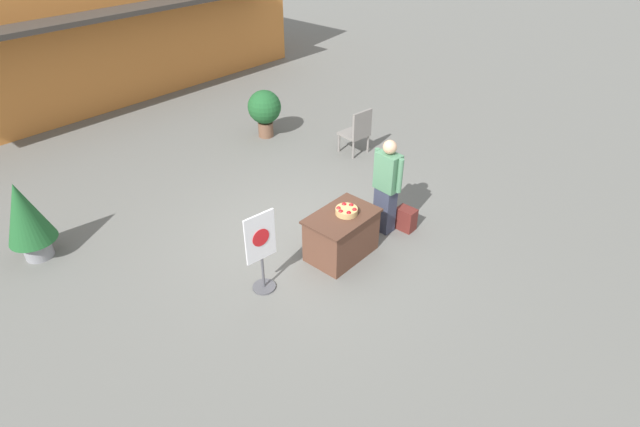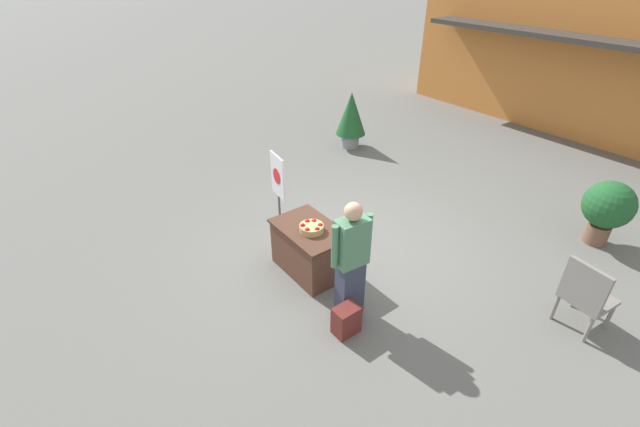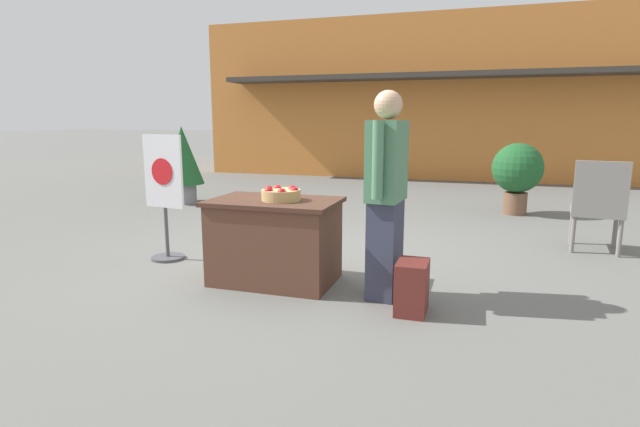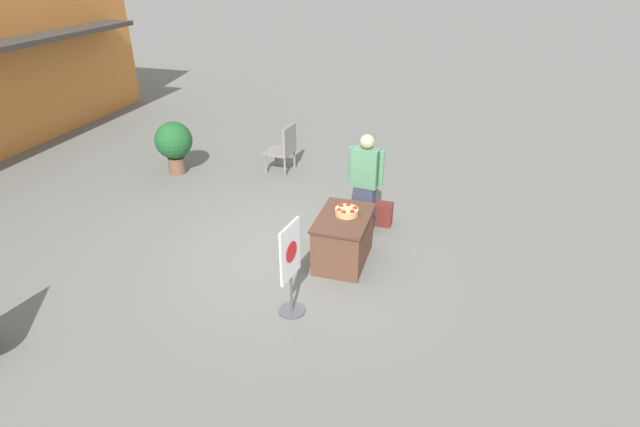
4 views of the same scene
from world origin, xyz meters
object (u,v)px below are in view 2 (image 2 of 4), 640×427
(apple_basket, at_px, (312,228))
(person_visitor, at_px, (351,260))
(display_table, at_px, (310,249))
(patio_chair, at_px, (586,294))
(backpack, at_px, (346,320))
(potted_plant_far_left, at_px, (351,116))
(potted_plant_near_right, at_px, (608,207))
(poster_board, at_px, (278,189))

(apple_basket, relative_size, person_visitor, 0.20)
(display_table, relative_size, patio_chair, 1.11)
(patio_chair, bearing_deg, backpack, 151.74)
(potted_plant_far_left, relative_size, potted_plant_near_right, 1.22)
(display_table, bearing_deg, potted_plant_far_left, 132.36)
(potted_plant_near_right, bearing_deg, display_table, -118.49)
(potted_plant_near_right, bearing_deg, apple_basket, -117.56)
(backpack, distance_m, potted_plant_near_right, 4.90)
(apple_basket, distance_m, poster_board, 1.57)
(potted_plant_far_left, bearing_deg, apple_basket, -47.17)
(poster_board, relative_size, potted_plant_near_right, 1.18)
(display_table, xyz_separation_m, potted_plant_near_right, (2.38, 4.38, 0.31))
(person_visitor, relative_size, potted_plant_far_left, 1.25)
(display_table, distance_m, apple_basket, 0.46)
(apple_basket, bearing_deg, backpack, -16.20)
(apple_basket, relative_size, backpack, 0.85)
(display_table, height_order, poster_board, poster_board)
(backpack, height_order, potted_plant_near_right, potted_plant_near_right)
(patio_chair, distance_m, potted_plant_near_right, 2.38)
(backpack, bearing_deg, poster_board, 165.07)
(apple_basket, distance_m, patio_chair, 3.73)
(apple_basket, relative_size, patio_chair, 0.34)
(person_visitor, xyz_separation_m, potted_plant_far_left, (-4.47, 3.84, -0.10))
(poster_board, bearing_deg, patio_chair, 119.25)
(backpack, bearing_deg, display_table, 163.76)
(poster_board, height_order, patio_chair, poster_board)
(poster_board, distance_m, potted_plant_near_right, 5.55)
(potted_plant_far_left, xyz_separation_m, potted_plant_near_right, (5.78, 0.64, -0.10))
(apple_basket, bearing_deg, person_visitor, -4.67)
(poster_board, height_order, potted_plant_far_left, potted_plant_far_left)
(display_table, bearing_deg, poster_board, 166.31)
(display_table, xyz_separation_m, poster_board, (-1.44, 0.35, 0.32))
(display_table, height_order, potted_plant_near_right, potted_plant_near_right)
(person_visitor, distance_m, poster_board, 2.55)
(poster_board, relative_size, patio_chair, 1.28)
(patio_chair, bearing_deg, potted_plant_near_right, 25.12)
(display_table, relative_size, potted_plant_far_left, 0.84)
(display_table, distance_m, potted_plant_far_left, 5.07)
(patio_chair, bearing_deg, potted_plant_far_left, 83.06)
(display_table, distance_m, person_visitor, 1.18)
(display_table, relative_size, poster_board, 0.87)
(apple_basket, distance_m, potted_plant_far_left, 5.13)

